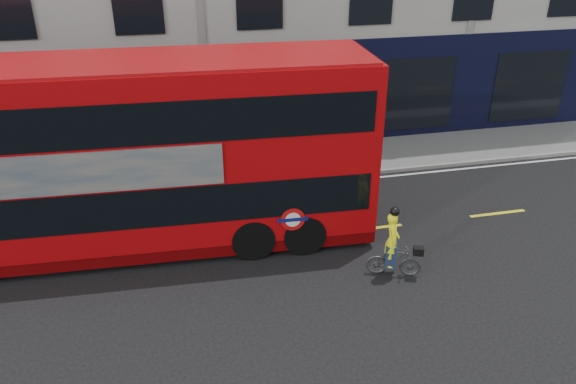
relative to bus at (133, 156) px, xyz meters
name	(u,v)px	position (x,y,z in m)	size (l,w,h in m)	color
ground	(242,276)	(2.38, -2.20, -2.57)	(120.00, 120.00, 0.00)	black
pavement	(214,169)	(2.38, 4.30, -2.51)	(60.00, 3.00, 0.12)	slate
kerb	(219,187)	(2.38, 2.80, -2.51)	(60.00, 0.12, 0.13)	gray
road_edge_line	(220,193)	(2.38, 2.50, -2.57)	(58.00, 0.10, 0.01)	silver
lane_dashes	(234,245)	(2.38, -0.70, -2.57)	(58.00, 0.12, 0.01)	yellow
bus	(133,156)	(0.00, 0.00, 0.00)	(12.57, 3.43, 5.02)	#B6070A
cyclist	(393,253)	(6.04, -2.96, -1.93)	(1.40, 0.82, 1.91)	#434648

